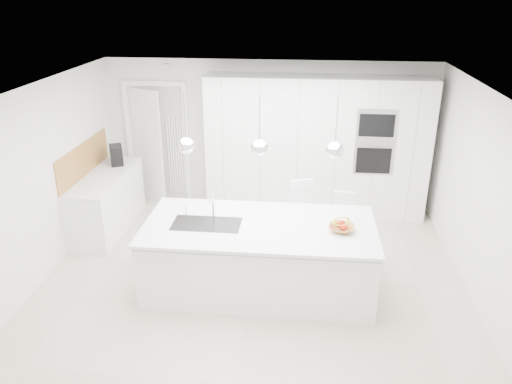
# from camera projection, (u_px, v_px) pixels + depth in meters

# --- Properties ---
(floor) EXTENTS (5.50, 5.50, 0.00)m
(floor) POSITION_uv_depth(u_px,v_px,m) (254.00, 276.00, 6.69)
(floor) COLOR #C0B79D
(floor) RESTS_ON ground
(wall_back) EXTENTS (5.50, 0.00, 5.50)m
(wall_back) POSITION_uv_depth(u_px,v_px,m) (269.00, 135.00, 8.50)
(wall_back) COLOR silver
(wall_back) RESTS_ON ground
(wall_left) EXTENTS (0.00, 5.00, 5.00)m
(wall_left) POSITION_uv_depth(u_px,v_px,m) (43.00, 182.00, 6.47)
(wall_left) COLOR silver
(wall_left) RESTS_ON ground
(ceiling) EXTENTS (5.50, 5.50, 0.00)m
(ceiling) POSITION_uv_depth(u_px,v_px,m) (253.00, 90.00, 5.73)
(ceiling) COLOR white
(ceiling) RESTS_ON wall_back
(tall_cabinets) EXTENTS (3.60, 0.60, 2.30)m
(tall_cabinets) POSITION_uv_depth(u_px,v_px,m) (316.00, 147.00, 8.19)
(tall_cabinets) COLOR white
(tall_cabinets) RESTS_ON floor
(oven_stack) EXTENTS (0.62, 0.04, 1.05)m
(oven_stack) POSITION_uv_depth(u_px,v_px,m) (375.00, 142.00, 7.75)
(oven_stack) COLOR #A5A5A8
(oven_stack) RESTS_ON tall_cabinets
(doorway_frame) EXTENTS (1.11, 0.08, 2.13)m
(doorway_frame) POSITION_uv_depth(u_px,v_px,m) (158.00, 144.00, 8.75)
(doorway_frame) COLOR white
(doorway_frame) RESTS_ON floor
(hallway_door) EXTENTS (0.76, 0.38, 2.00)m
(hallway_door) POSITION_uv_depth(u_px,v_px,m) (144.00, 146.00, 8.73)
(hallway_door) COLOR white
(hallway_door) RESTS_ON floor
(radiator) EXTENTS (0.32, 0.04, 1.40)m
(radiator) POSITION_uv_depth(u_px,v_px,m) (177.00, 154.00, 8.77)
(radiator) COLOR white
(radiator) RESTS_ON floor
(left_base_cabinets) EXTENTS (0.60, 1.80, 0.86)m
(left_base_cabinets) POSITION_uv_depth(u_px,v_px,m) (107.00, 203.00, 7.86)
(left_base_cabinets) COLOR white
(left_base_cabinets) RESTS_ON floor
(left_worktop) EXTENTS (0.62, 1.82, 0.04)m
(left_worktop) POSITION_uv_depth(u_px,v_px,m) (104.00, 177.00, 7.68)
(left_worktop) COLOR white
(left_worktop) RESTS_ON left_base_cabinets
(oak_backsplash) EXTENTS (0.02, 1.80, 0.50)m
(oak_backsplash) POSITION_uv_depth(u_px,v_px,m) (84.00, 159.00, 7.61)
(oak_backsplash) COLOR #AE7538
(oak_backsplash) RESTS_ON wall_left
(island_base) EXTENTS (2.80, 1.20, 0.86)m
(island_base) POSITION_uv_depth(u_px,v_px,m) (259.00, 260.00, 6.24)
(island_base) COLOR white
(island_base) RESTS_ON floor
(island_worktop) EXTENTS (2.84, 1.40, 0.04)m
(island_worktop) POSITION_uv_depth(u_px,v_px,m) (260.00, 226.00, 6.11)
(island_worktop) COLOR white
(island_worktop) RESTS_ON island_base
(island_sink) EXTENTS (0.84, 0.44, 0.18)m
(island_sink) POSITION_uv_depth(u_px,v_px,m) (207.00, 230.00, 6.15)
(island_sink) COLOR #3F3F42
(island_sink) RESTS_ON island_worktop
(island_tap) EXTENTS (0.02, 0.02, 0.30)m
(island_tap) POSITION_uv_depth(u_px,v_px,m) (213.00, 206.00, 6.24)
(island_tap) COLOR white
(island_tap) RESTS_ON island_worktop
(pendant_left) EXTENTS (0.20, 0.20, 0.20)m
(pendant_left) POSITION_uv_depth(u_px,v_px,m) (186.00, 145.00, 5.75)
(pendant_left) COLOR white
(pendant_left) RESTS_ON ceiling
(pendant_mid) EXTENTS (0.20, 0.20, 0.20)m
(pendant_mid) POSITION_uv_depth(u_px,v_px,m) (259.00, 148.00, 5.67)
(pendant_mid) COLOR white
(pendant_mid) RESTS_ON ceiling
(pendant_right) EXTENTS (0.20, 0.20, 0.20)m
(pendant_right) POSITION_uv_depth(u_px,v_px,m) (335.00, 150.00, 5.59)
(pendant_right) COLOR white
(pendant_right) RESTS_ON ceiling
(fruit_bowl) EXTENTS (0.36, 0.36, 0.07)m
(fruit_bowl) POSITION_uv_depth(u_px,v_px,m) (341.00, 228.00, 5.93)
(fruit_bowl) COLOR #AE7538
(fruit_bowl) RESTS_ON island_worktop
(espresso_machine) EXTENTS (0.30, 0.35, 0.32)m
(espresso_machine) POSITION_uv_depth(u_px,v_px,m) (116.00, 155.00, 8.09)
(espresso_machine) COLOR black
(espresso_machine) RESTS_ON left_worktop
(bar_stool_left) EXTENTS (0.52, 0.61, 1.11)m
(bar_stool_left) POSITION_uv_depth(u_px,v_px,m) (300.00, 221.00, 6.98)
(bar_stool_left) COLOR white
(bar_stool_left) RESTS_ON floor
(bar_stool_right) EXTENTS (0.37, 0.48, 0.97)m
(bar_stool_right) POSITION_uv_depth(u_px,v_px,m) (343.00, 228.00, 6.94)
(bar_stool_right) COLOR white
(bar_stool_right) RESTS_ON floor
(apple_a) EXTENTS (0.09, 0.09, 0.09)m
(apple_a) POSITION_uv_depth(u_px,v_px,m) (342.00, 224.00, 5.96)
(apple_a) COLOR #A72812
(apple_a) RESTS_ON fruit_bowl
(apple_b) EXTENTS (0.08, 0.08, 0.08)m
(apple_b) POSITION_uv_depth(u_px,v_px,m) (344.00, 227.00, 5.88)
(apple_b) COLOR #A72812
(apple_b) RESTS_ON fruit_bowl
(apple_c) EXTENTS (0.08, 0.08, 0.08)m
(apple_c) POSITION_uv_depth(u_px,v_px,m) (339.00, 225.00, 5.94)
(apple_c) COLOR #A72812
(apple_c) RESTS_ON fruit_bowl
(banana_bunch) EXTENTS (0.25, 0.18, 0.23)m
(banana_bunch) POSITION_uv_depth(u_px,v_px,m) (341.00, 221.00, 5.90)
(banana_bunch) COLOR yellow
(banana_bunch) RESTS_ON fruit_bowl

